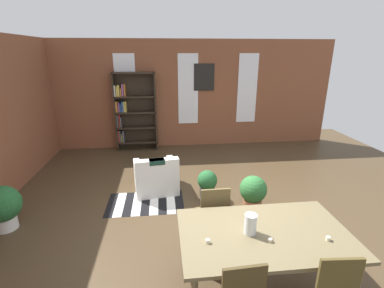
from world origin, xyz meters
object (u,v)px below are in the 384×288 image
potted_plant_window (253,192)px  bookshelf_tall (133,111)px  armchair_white (156,177)px  potted_plant_by_shelf (207,183)px  dining_table (264,238)px  dining_chair_far_left (213,214)px  vase_on_table (250,224)px  potted_plant_corner (2,206)px

potted_plant_window → bookshelf_tall: bearing=123.8°
armchair_white → potted_plant_by_shelf: (0.95, -0.40, 0.01)m
dining_table → potted_plant_window: (0.45, 1.64, -0.35)m
potted_plant_by_shelf → potted_plant_window: size_ratio=0.87×
dining_table → potted_plant_by_shelf: size_ratio=3.38×
dining_chair_far_left → potted_plant_by_shelf: dining_chair_far_left is taller
vase_on_table → bookshelf_tall: (-1.68, 5.05, 0.21)m
vase_on_table → potted_plant_by_shelf: vase_on_table is taller
dining_table → potted_plant_window: bearing=74.8°
vase_on_table → potted_plant_by_shelf: 2.21m
dining_table → vase_on_table: (-0.16, 0.00, 0.19)m
bookshelf_tall → armchair_white: size_ratio=2.32×
dining_chair_far_left → potted_plant_corner: 3.17m
dining_table → dining_chair_far_left: dining_chair_far_left is taller
bookshelf_tall → potted_plant_window: (2.28, -3.41, -0.74)m
bookshelf_tall → potted_plant_window: 4.17m
dining_table → vase_on_table: size_ratio=8.16×
vase_on_table → potted_plant_window: 1.83m
armchair_white → potted_plant_corner: size_ratio=1.29×
dining_chair_far_left → armchair_white: (-0.80, 1.76, -0.23)m
bookshelf_tall → potted_plant_corner: bookshelf_tall is taller
dining_chair_far_left → bookshelf_tall: (-1.43, 4.28, 0.57)m
vase_on_table → dining_chair_far_left: bearing=107.7°
dining_table → vase_on_table: 0.25m
dining_chair_far_left → dining_table: bearing=-62.3°
dining_chair_far_left → potted_plant_by_shelf: (0.15, 1.36, -0.22)m
vase_on_table → bookshelf_tall: size_ratio=0.11×
vase_on_table → potted_plant_window: (0.61, 1.64, -0.54)m
bookshelf_tall → potted_plant_window: bearing=-56.2°
dining_table → armchair_white: size_ratio=2.00×
armchair_white → potted_plant_window: 1.88m
armchair_white → potted_plant_window: size_ratio=1.47×
bookshelf_tall → vase_on_table: bearing=-71.6°
armchair_white → potted_plant_window: armchair_white is taller
potted_plant_window → armchair_white: bearing=151.9°
dining_table → potted_plant_corner: bearing=156.5°
vase_on_table → dining_chair_far_left: 0.89m
potted_plant_corner → potted_plant_window: (3.93, 0.13, -0.05)m
dining_chair_far_left → bookshelf_tall: 4.55m
vase_on_table → potted_plant_corner: bearing=155.4°
vase_on_table → potted_plant_corner: vase_on_table is taller
potted_plant_by_shelf → potted_plant_corner: size_ratio=0.76×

